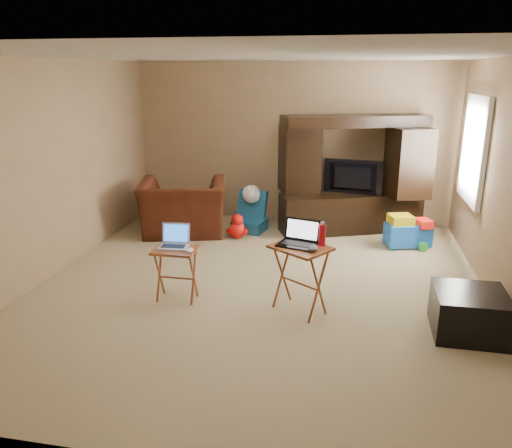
% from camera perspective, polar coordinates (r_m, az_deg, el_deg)
% --- Properties ---
extents(floor, '(5.50, 5.50, 0.00)m').
position_cam_1_polar(floor, '(5.74, 0.39, -7.08)').
color(floor, '#C6B589').
rests_on(floor, ground).
extents(ceiling, '(5.50, 5.50, 0.00)m').
position_cam_1_polar(ceiling, '(5.24, 0.44, 18.75)').
color(ceiling, silver).
rests_on(ceiling, ground).
extents(wall_back, '(5.00, 0.00, 5.00)m').
position_cam_1_polar(wall_back, '(8.03, 4.09, 9.17)').
color(wall_back, tan).
rests_on(wall_back, ground).
extents(wall_front, '(5.00, 0.00, 5.00)m').
position_cam_1_polar(wall_front, '(2.80, -10.10, -6.23)').
color(wall_front, tan).
rests_on(wall_front, ground).
extents(wall_left, '(0.00, 5.50, 5.50)m').
position_cam_1_polar(wall_left, '(6.30, -22.67, 5.73)').
color(wall_left, tan).
rests_on(wall_left, ground).
extents(wall_right, '(0.00, 5.50, 5.50)m').
position_cam_1_polar(wall_right, '(5.48, 27.11, 3.63)').
color(wall_right, tan).
rests_on(wall_right, ground).
extents(window_pane, '(0.00, 1.20, 1.20)m').
position_cam_1_polar(window_pane, '(6.93, 23.79, 7.78)').
color(window_pane, white).
rests_on(window_pane, ground).
extents(window_frame, '(0.06, 1.14, 1.34)m').
position_cam_1_polar(window_frame, '(6.92, 23.63, 7.80)').
color(window_frame, white).
rests_on(window_frame, ground).
extents(entertainment_center, '(2.18, 1.28, 1.74)m').
position_cam_1_polar(entertainment_center, '(7.59, 10.95, 5.55)').
color(entertainment_center, black).
rests_on(entertainment_center, floor).
extents(television, '(0.89, 0.25, 0.51)m').
position_cam_1_polar(television, '(7.55, 10.93, 5.21)').
color(television, black).
rests_on(television, entertainment_center).
extents(recliner, '(1.46, 1.35, 0.80)m').
position_cam_1_polar(recliner, '(7.52, -8.30, 1.88)').
color(recliner, '#471A0F').
rests_on(recliner, floor).
extents(child_rocker, '(0.54, 0.60, 0.61)m').
position_cam_1_polar(child_rocker, '(7.58, -0.74, 1.44)').
color(child_rocker, '#175781').
rests_on(child_rocker, floor).
extents(plush_toy, '(0.33, 0.28, 0.37)m').
position_cam_1_polar(plush_toy, '(7.27, -2.14, -0.23)').
color(plush_toy, red).
rests_on(plush_toy, floor).
extents(push_toy, '(0.71, 0.60, 0.46)m').
position_cam_1_polar(push_toy, '(7.22, 16.97, -0.75)').
color(push_toy, blue).
rests_on(push_toy, floor).
extents(ottoman, '(0.65, 0.65, 0.41)m').
position_cam_1_polar(ottoman, '(5.08, 23.19, -9.34)').
color(ottoman, black).
rests_on(ottoman, floor).
extents(tray_table_left, '(0.44, 0.35, 0.57)m').
position_cam_1_polar(tray_table_left, '(5.37, -9.08, -5.71)').
color(tray_table_left, '#974924').
rests_on(tray_table_left, floor).
extents(tray_table_right, '(0.68, 0.66, 0.70)m').
position_cam_1_polar(tray_table_right, '(5.05, 5.03, -6.30)').
color(tray_table_right, '#974824').
rests_on(tray_table_right, floor).
extents(laptop_left, '(0.32, 0.27, 0.24)m').
position_cam_1_polar(laptop_left, '(5.27, -9.49, -1.47)').
color(laptop_left, '#B7B6BB').
rests_on(laptop_left, tray_table_left).
extents(laptop_right, '(0.43, 0.38, 0.24)m').
position_cam_1_polar(laptop_right, '(4.91, 4.73, -1.15)').
color(laptop_right, black).
rests_on(laptop_right, tray_table_right).
extents(mouse_left, '(0.09, 0.13, 0.05)m').
position_cam_1_polar(mouse_left, '(5.14, -7.58, -2.99)').
color(mouse_left, white).
rests_on(mouse_left, tray_table_left).
extents(mouse_right, '(0.11, 0.16, 0.06)m').
position_cam_1_polar(mouse_right, '(4.79, 6.53, -2.82)').
color(mouse_right, '#404045').
rests_on(mouse_right, tray_table_right).
extents(water_bottle, '(0.07, 0.07, 0.21)m').
position_cam_1_polar(water_bottle, '(4.95, 7.56, -1.24)').
color(water_bottle, red).
rests_on(water_bottle, tray_table_right).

